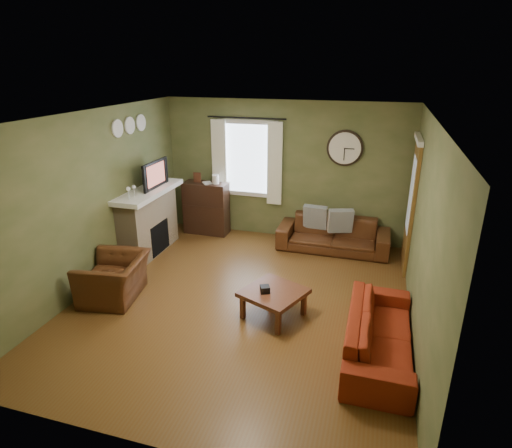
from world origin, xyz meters
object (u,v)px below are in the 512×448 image
(bookshelf, at_px, (206,208))
(armchair, at_px, (114,278))
(sofa_brown, at_px, (333,235))
(coffee_table, at_px, (274,304))
(sofa_red, at_px, (380,333))

(bookshelf, bearing_deg, armchair, -96.27)
(sofa_brown, distance_m, coffee_table, 2.50)
(coffee_table, bearing_deg, armchair, -175.97)
(bookshelf, xyz_separation_m, sofa_red, (3.40, -2.99, -0.24))
(armchair, height_order, coffee_table, armchair)
(sofa_red, distance_m, armchair, 3.71)
(armchair, distance_m, coffee_table, 2.34)
(bookshelf, height_order, sofa_brown, bookshelf)
(sofa_brown, bearing_deg, coffee_table, -101.49)
(bookshelf, distance_m, armchair, 2.76)
(sofa_brown, distance_m, armchair, 3.85)
(sofa_red, height_order, armchair, armchair)
(sofa_brown, bearing_deg, sofa_red, -72.97)
(sofa_brown, xyz_separation_m, armchair, (-2.83, -2.61, 0.02))
(sofa_red, bearing_deg, bookshelf, 48.69)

